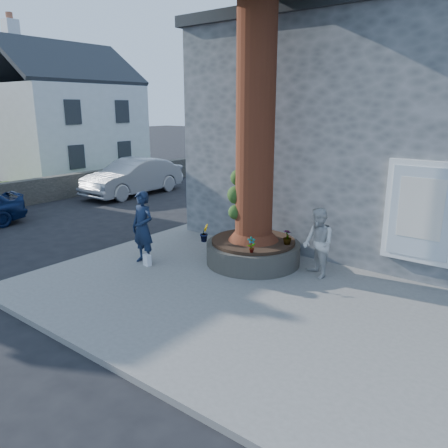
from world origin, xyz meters
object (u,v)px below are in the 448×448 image
Objects in this scene: man at (143,228)px; woman at (318,243)px; car_silver at (133,177)px; planter at (253,251)px.

man is 1.13× the size of woman.
man is 4.20m from woman.
woman is at bearing -22.96° from car_silver.
woman is at bearing 25.66° from man.
car_silver is at bearing -162.84° from woman.
man is at bearing -142.72° from planter.
car_silver is (-7.33, 6.04, -0.21)m from man.
planter is 1.45× the size of woman.
woman is 0.33× the size of car_silver.
planter is at bearing -137.26° from woman.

